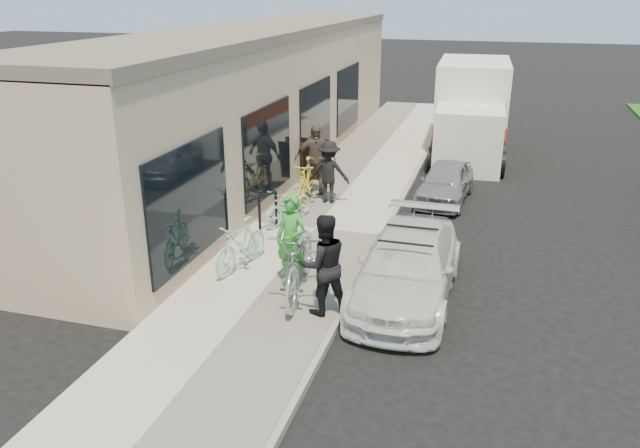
# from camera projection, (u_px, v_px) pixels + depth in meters

# --- Properties ---
(ground) EXTENTS (120.00, 120.00, 0.00)m
(ground) POSITION_uv_depth(u_px,v_px,m) (374.00, 306.00, 11.06)
(ground) COLOR black
(ground) RESTS_ON ground
(sidewalk) EXTENTS (3.00, 34.00, 0.15)m
(sidewalk) POSITION_uv_depth(u_px,v_px,m) (315.00, 231.00, 14.25)
(sidewalk) COLOR beige
(sidewalk) RESTS_ON ground
(curb) EXTENTS (0.12, 34.00, 0.13)m
(curb) POSITION_uv_depth(u_px,v_px,m) (382.00, 238.00, 13.84)
(curb) COLOR gray
(curb) RESTS_ON ground
(storefront) EXTENTS (3.60, 20.00, 4.22)m
(storefront) POSITION_uv_depth(u_px,v_px,m) (260.00, 99.00, 18.84)
(storefront) COLOR tan
(storefront) RESTS_ON ground
(bike_rack) EXTENTS (0.25, 0.59, 0.88)m
(bike_rack) POSITION_uv_depth(u_px,v_px,m) (268.00, 208.00, 13.87)
(bike_rack) COLOR black
(bike_rack) RESTS_ON sidewalk
(sandwich_board) EXTENTS (0.67, 0.68, 1.10)m
(sandwich_board) POSITION_uv_depth(u_px,v_px,m) (314.00, 160.00, 17.63)
(sandwich_board) COLOR black
(sandwich_board) RESTS_ON sidewalk
(sedan_white) EXTENTS (1.71, 4.14, 1.24)m
(sedan_white) POSITION_uv_depth(u_px,v_px,m) (408.00, 266.00, 11.19)
(sedan_white) COLOR silver
(sedan_white) RESTS_ON ground
(sedan_silver) EXTENTS (1.44, 3.09, 1.02)m
(sedan_silver) POSITION_uv_depth(u_px,v_px,m) (445.00, 182.00, 16.32)
(sedan_silver) COLOR #99999E
(sedan_silver) RESTS_ON ground
(moving_truck) EXTENTS (2.52, 6.17, 2.99)m
(moving_truck) POSITION_uv_depth(u_px,v_px,m) (471.00, 113.00, 20.95)
(moving_truck) COLOR white
(moving_truck) RESTS_ON ground
(tandem_bike) EXTENTS (1.24, 2.59, 1.30)m
(tandem_bike) POSITION_uv_depth(u_px,v_px,m) (301.00, 258.00, 11.03)
(tandem_bike) COLOR silver
(tandem_bike) RESTS_ON sidewalk
(woman_rider) EXTENTS (0.73, 0.58, 1.73)m
(woman_rider) POSITION_uv_depth(u_px,v_px,m) (291.00, 241.00, 11.23)
(woman_rider) COLOR green
(woman_rider) RESTS_ON sidewalk
(man_standing) EXTENTS (1.07, 1.02, 1.74)m
(man_standing) POSITION_uv_depth(u_px,v_px,m) (323.00, 264.00, 10.25)
(man_standing) COLOR black
(man_standing) RESTS_ON sidewalk
(cruiser_bike_a) EXTENTS (0.80, 1.68, 0.97)m
(cruiser_bike_a) POSITION_uv_depth(u_px,v_px,m) (241.00, 245.00, 12.03)
(cruiser_bike_a) COLOR #95DFCE
(cruiser_bike_a) RESTS_ON sidewalk
(cruiser_bike_b) EXTENTS (1.05, 1.68, 0.83)m
(cruiser_bike_b) POSITION_uv_depth(u_px,v_px,m) (289.00, 205.00, 14.41)
(cruiser_bike_b) COLOR #95DFCE
(cruiser_bike_b) RESTS_ON sidewalk
(cruiser_bike_c) EXTENTS (0.73, 1.88, 1.10)m
(cruiser_bike_c) POSITION_uv_depth(u_px,v_px,m) (306.00, 181.00, 15.73)
(cruiser_bike_c) COLOR gold
(cruiser_bike_c) RESTS_ON sidewalk
(bystander_a) EXTENTS (1.07, 0.67, 1.58)m
(bystander_a) POSITION_uv_depth(u_px,v_px,m) (329.00, 172.00, 15.67)
(bystander_a) COLOR black
(bystander_a) RESTS_ON sidewalk
(bystander_b) EXTENTS (1.18, 0.85, 1.86)m
(bystander_b) POSITION_uv_depth(u_px,v_px,m) (315.00, 159.00, 16.30)
(bystander_b) COLOR brown
(bystander_b) RESTS_ON sidewalk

